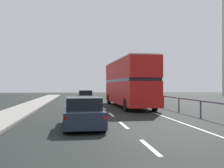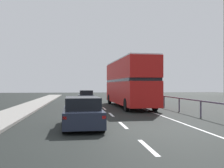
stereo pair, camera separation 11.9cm
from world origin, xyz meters
TOP-DOWN VIEW (x-y plane):
  - ground_plane at (0.00, 0.00)m, footprint 74.83×120.00m
  - lane_paint_markings at (1.93, 8.67)m, footprint 3.34×46.00m
  - bridge_side_railing at (5.37, 9.00)m, footprint 0.10×42.00m
  - double_decker_bus_red at (2.40, 11.89)m, footprint 2.88×11.28m
  - hatchback_car_near at (-2.02, 0.70)m, footprint 1.88×4.29m
  - sedan_car_ahead at (-1.28, 20.23)m, footprint 1.85×4.42m

SIDE VIEW (x-z plane):
  - ground_plane at x=0.00m, z-range -0.10..0.00m
  - lane_paint_markings at x=1.93m, z-range 0.00..0.01m
  - sedan_car_ahead at x=-1.28m, z-range -0.03..1.35m
  - hatchback_car_near at x=-2.02m, z-range -0.03..1.41m
  - bridge_side_railing at x=5.37m, z-range 0.33..1.38m
  - double_decker_bus_red at x=2.40m, z-range 0.15..4.44m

